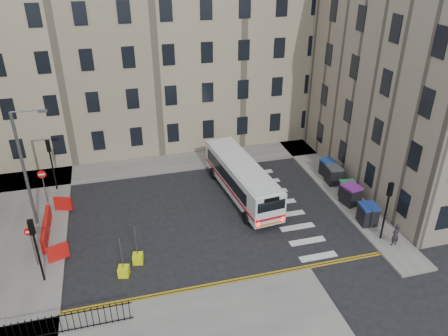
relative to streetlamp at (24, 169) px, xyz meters
name	(u,v)px	position (x,y,z in m)	size (l,w,h in m)	color
ground	(229,213)	(13.00, -2.00, -4.34)	(120.00, 120.00, 0.00)	black
pavement_north	(134,168)	(7.00, 6.60, -4.26)	(36.00, 3.20, 0.15)	slate
pavement_east	(320,171)	(22.00, 2.00, -4.26)	(2.40, 26.00, 0.15)	slate
pavement_west	(20,235)	(-1.00, -1.00, -4.26)	(6.00, 22.00, 0.15)	slate
terrace_north	(106,49)	(6.00, 13.50, 4.28)	(38.30, 10.80, 17.20)	tan
corner_east	(440,46)	(32.00, 3.00, 5.28)	(17.80, 24.30, 19.20)	gray
traffic_light_east	(388,202)	(21.60, -7.50, -1.47)	(0.28, 0.22, 4.10)	black
traffic_light_nw	(51,157)	(1.00, 4.50, -1.47)	(0.28, 0.22, 4.10)	black
traffic_light_sw	(35,241)	(1.00, -6.00, -1.47)	(0.28, 0.22, 4.10)	black
streetlamp	(24,169)	(0.00, 0.00, 0.00)	(0.50, 0.22, 8.14)	#595B5E
no_entry_north	(43,180)	(0.50, 2.50, -2.26)	(0.60, 0.08, 3.00)	#595B5E
no_entry_south	(31,238)	(0.50, -4.50, -2.26)	(0.60, 0.08, 3.00)	#595B5E
roadworks_barriers	(52,227)	(1.16, -1.50, -3.69)	(1.66, 6.26, 1.00)	red
iron_railings	(51,326)	(1.75, -10.20, -3.59)	(7.80, 0.04, 1.20)	black
bus	(241,178)	(14.53, 0.11, -2.79)	(3.28, 10.06, 2.68)	silver
wheelie_bin_a	(368,214)	(21.64, -5.74, -3.48)	(1.24, 1.38, 1.40)	black
wheelie_bin_b	(351,195)	(21.79, -3.20, -3.46)	(1.38, 1.51, 1.44)	black
wheelie_bin_c	(348,191)	(21.87, -2.66, -3.50)	(1.28, 1.41, 1.37)	black
wheelie_bin_d	(334,175)	(22.03, -0.18, -3.47)	(1.21, 1.36, 1.42)	black
wheelie_bin_e	(328,168)	(22.18, 1.13, -3.54)	(1.17, 1.30, 1.29)	black
pedestrian	(395,235)	(21.99, -8.33, -3.40)	(0.57, 0.38, 1.58)	black
bollard_yellow	(138,258)	(6.28, -5.67, -4.04)	(0.60, 0.60, 0.60)	#DCE90C
bollard_chevron	(124,271)	(5.38, -6.61, -4.04)	(0.60, 0.60, 0.60)	yellow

